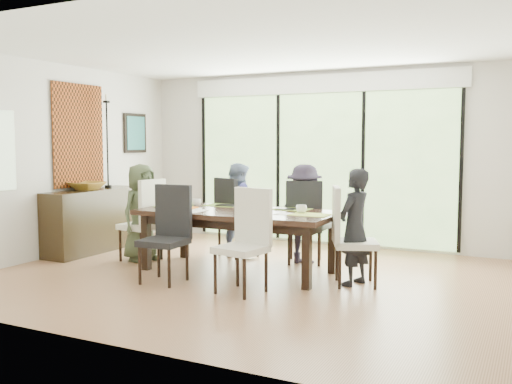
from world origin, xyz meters
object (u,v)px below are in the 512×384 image
at_px(person_right_end, 354,227).
at_px(vase, 244,205).
at_px(cup_c, 301,209).
at_px(bowl, 87,186).
at_px(table_top, 238,213).
at_px(chair_far_left, 239,217).
at_px(chair_near_left, 163,234).
at_px(person_far_left, 238,210).
at_px(cup_b, 245,208).
at_px(chair_near_right, 241,241).
at_px(sideboard, 93,221).
at_px(chair_left_end, 141,219).
at_px(chair_far_right, 305,221).
at_px(person_far_right, 304,214).
at_px(chair_right_end, 356,236).
at_px(cup_a, 196,203).
at_px(person_left_end, 142,212).
at_px(laptop, 176,207).

distance_m(person_right_end, vase, 1.44).
bearing_deg(cup_c, bowl, 180.00).
relative_size(table_top, cup_c, 19.35).
relative_size(chair_far_left, chair_near_left, 1.00).
bearing_deg(person_far_left, cup_b, 135.89).
bearing_deg(person_far_left, cup_c, 162.78).
height_order(chair_far_left, chair_near_right, same).
bearing_deg(sideboard, chair_left_end, -11.04).
bearing_deg(table_top, chair_far_right, 57.09).
relative_size(person_far_right, vase, 10.75).
height_order(cup_b, sideboard, sideboard).
relative_size(table_top, chair_left_end, 2.18).
height_order(person_right_end, person_far_right, same).
bearing_deg(person_far_left, chair_right_end, 170.01).
xyz_separation_m(chair_near_left, person_far_right, (1.05, 1.70, 0.10)).
height_order(chair_right_end, cup_a, chair_right_end).
bearing_deg(chair_near_right, cup_c, 82.26).
bearing_deg(cup_b, chair_far_right, 67.17).
bearing_deg(cup_b, chair_far_left, 122.28).
xyz_separation_m(chair_far_left, cup_a, (-0.25, -0.70, 0.25)).
bearing_deg(chair_far_right, bowl, -4.86).
distance_m(person_left_end, laptop, 0.65).
xyz_separation_m(chair_far_right, person_far_right, (0.00, -0.02, 0.10)).
distance_m(chair_far_right, person_far_right, 0.10).
bearing_deg(chair_near_right, laptop, 159.75).
bearing_deg(person_left_end, person_far_right, -58.80).
relative_size(chair_near_left, vase, 9.17).
distance_m(chair_near_right, person_left_end, 2.16).
distance_m(chair_near_left, cup_b, 1.04).
bearing_deg(person_far_right, person_left_end, 26.03).
relative_size(person_left_end, person_right_end, 1.00).
bearing_deg(chair_far_left, person_left_end, 63.53).
height_order(chair_near_right, cup_c, chair_near_right).
height_order(chair_far_right, person_far_left, person_far_left).
xyz_separation_m(person_left_end, cup_c, (2.28, 0.10, 0.16)).
bearing_deg(cup_a, chair_near_left, -78.91).
distance_m(chair_left_end, person_far_right, 2.21).
height_order(table_top, cup_b, cup_b).
bearing_deg(chair_near_right, chair_left_end, 165.94).
bearing_deg(chair_near_left, chair_right_end, 20.54).
height_order(chair_right_end, cup_c, chair_right_end).
distance_m(person_right_end, bowl, 4.02).
distance_m(chair_near_left, bowl, 2.28).
distance_m(chair_left_end, person_left_end, 0.10).
height_order(chair_left_end, chair_far_right, same).
distance_m(chair_far_left, cup_a, 0.79).
bearing_deg(chair_right_end, cup_b, 71.32).
bearing_deg(person_far_right, chair_left_end, 25.84).
bearing_deg(person_left_end, laptop, -90.06).
distance_m(chair_left_end, bowl, 1.11).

